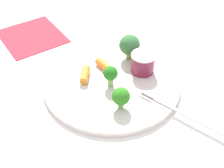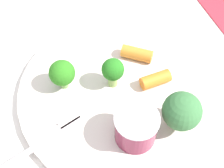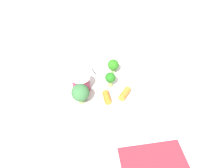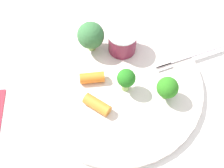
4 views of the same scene
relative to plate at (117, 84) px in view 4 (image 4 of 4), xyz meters
name	(u,v)px [view 4 (image 4 of 4)]	position (x,y,z in m)	size (l,w,h in m)	color
ground_plane	(117,86)	(0.00, 0.00, -0.01)	(2.40, 2.40, 0.00)	white
plate	(117,84)	(0.00, 0.00, 0.00)	(0.28, 0.28, 0.01)	silver
sauce_cup	(122,41)	(0.06, -0.04, 0.03)	(0.05, 0.05, 0.04)	maroon
broccoli_floret_0	(126,79)	(-0.02, -0.01, 0.03)	(0.03, 0.03, 0.05)	#93B760
broccoli_floret_1	(91,36)	(0.08, 0.01, 0.04)	(0.05, 0.05, 0.06)	#83A958
broccoli_floret_2	(167,88)	(-0.05, -0.06, 0.03)	(0.03, 0.03, 0.04)	#7DAE5C
carrot_stick_0	(97,105)	(-0.03, 0.05, 0.01)	(0.02, 0.02, 0.04)	orange
carrot_stick_1	(92,78)	(0.02, 0.04, 0.01)	(0.02, 0.02, 0.04)	orange
fork	(206,53)	(0.00, -0.17, 0.01)	(0.01, 0.20, 0.00)	#BBB0B7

